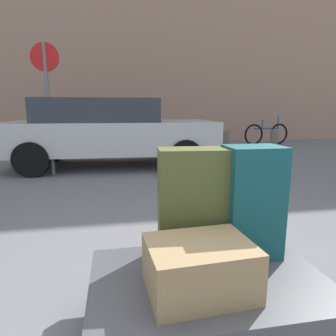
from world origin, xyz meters
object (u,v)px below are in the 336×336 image
at_px(luggage_cart, 208,288).
at_px(bollard_kerb_near, 226,141).
at_px(bollard_kerb_mid, 274,140).
at_px(bicycle_leaning, 267,134).
at_px(suitcase_teal_rear_right, 252,202).
at_px(suitcase_olive_stacked_top, 193,203).
at_px(suitcase_tan_front_right, 199,267).
at_px(no_parking_sign, 47,95).
at_px(parked_car, 109,131).

height_order(luggage_cart, bollard_kerb_near, bollard_kerb_near).
relative_size(bollard_kerb_near, bollard_kerb_mid, 1.00).
height_order(bicycle_leaning, bollard_kerb_near, bicycle_leaning).
relative_size(suitcase_teal_rear_right, bollard_kerb_mid, 1.11).
bearing_deg(suitcase_olive_stacked_top, bicycle_leaning, 63.62).
bearing_deg(suitcase_tan_front_right, bollard_kerb_mid, 54.14).
relative_size(luggage_cart, no_parking_sign, 0.52).
bearing_deg(bollard_kerb_near, bicycle_leaning, 32.75).
distance_m(suitcase_teal_rear_right, bicycle_leaning, 9.07).
distance_m(luggage_cart, bollard_kerb_near, 7.39).
relative_size(luggage_cart, parked_car, 0.28).
xyz_separation_m(luggage_cart, suitcase_olive_stacked_top, (-0.02, 0.25, 0.40)).
bearing_deg(parked_car, suitcase_olive_stacked_top, -83.48).
bearing_deg(bollard_kerb_mid, bollard_kerb_near, 180.00).
bearing_deg(suitcase_tan_front_right, no_parking_sign, 105.10).
height_order(luggage_cart, bicycle_leaning, bicycle_leaning).
distance_m(suitcase_olive_stacked_top, no_parking_sign, 4.49).
height_order(parked_car, bicycle_leaning, parked_car).
height_order(suitcase_teal_rear_right, bicycle_leaning, suitcase_teal_rear_right).
bearing_deg(bollard_kerb_mid, suitcase_teal_rear_right, -120.75).
height_order(suitcase_olive_stacked_top, bicycle_leaning, suitcase_olive_stacked_top).
bearing_deg(bollard_kerb_near, suitcase_tan_front_right, -112.11).
bearing_deg(no_parking_sign, bollard_kerb_near, 29.63).
xyz_separation_m(suitcase_teal_rear_right, bicycle_leaning, (4.40, 7.93, -0.30)).
bearing_deg(no_parking_sign, parked_car, 33.41).
relative_size(bollard_kerb_near, no_parking_sign, 0.25).
bearing_deg(suitcase_teal_rear_right, suitcase_tan_front_right, -141.95).
xyz_separation_m(suitcase_tan_front_right, no_parking_sign, (-1.54, 4.49, 0.99)).
bearing_deg(bicycle_leaning, suitcase_olive_stacked_top, -121.06).
distance_m(suitcase_teal_rear_right, no_parking_sign, 4.68).
bearing_deg(luggage_cart, suitcase_tan_front_right, -126.06).
relative_size(suitcase_teal_rear_right, bollard_kerb_near, 1.11).
bearing_deg(no_parking_sign, suitcase_tan_front_right, -71.12).
height_order(bicycle_leaning, bollard_kerb_mid, bicycle_leaning).
bearing_deg(suitcase_olive_stacked_top, suitcase_tan_front_right, -94.89).
height_order(luggage_cart, bollard_kerb_mid, bollard_kerb_mid).
xyz_separation_m(suitcase_olive_stacked_top, bollard_kerb_near, (2.77, 6.60, -0.37)).
distance_m(parked_car, bicycle_leaning, 6.13).
distance_m(suitcase_teal_rear_right, bollard_kerb_mid, 7.76).
relative_size(suitcase_olive_stacked_top, parked_car, 0.15).
distance_m(suitcase_olive_stacked_top, bollard_kerb_near, 7.17).
height_order(suitcase_tan_front_right, bollard_kerb_mid, bollard_kerb_mid).
bearing_deg(suitcase_olive_stacked_top, bollard_kerb_mid, 61.57).
xyz_separation_m(suitcase_tan_front_right, suitcase_teal_rear_right, (0.41, 0.31, 0.21)).
relative_size(parked_car, no_parking_sign, 1.85).
distance_m(suitcase_tan_front_right, bollard_kerb_near, 7.53).
bearing_deg(bollard_kerb_near, luggage_cart, -111.84).
xyz_separation_m(luggage_cart, parked_car, (-0.57, 5.07, 0.49)).
height_order(bollard_kerb_mid, no_parking_sign, no_parking_sign).
xyz_separation_m(suitcase_olive_stacked_top, no_parking_sign, (-1.60, 4.12, 0.79)).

